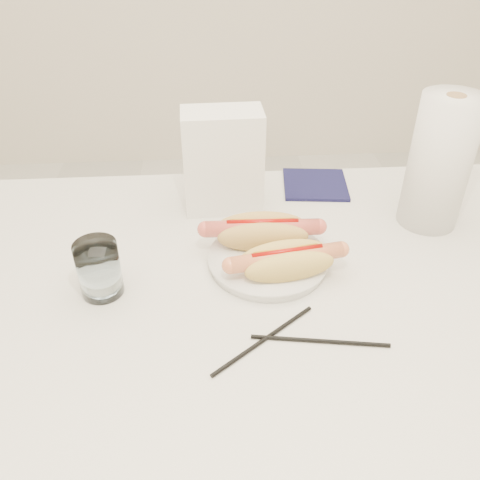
{
  "coord_description": "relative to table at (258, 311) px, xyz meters",
  "views": [
    {
      "loc": [
        -0.08,
        -0.64,
        1.3
      ],
      "look_at": [
        -0.03,
        0.03,
        0.82
      ],
      "focal_mm": 37.92,
      "sensor_mm": 36.0,
      "label": 1
    }
  ],
  "objects": [
    {
      "name": "hotdog_left",
      "position": [
        0.01,
        0.09,
        0.1
      ],
      "size": [
        0.2,
        0.08,
        0.05
      ],
      "rotation": [
        0.0,
        0.0,
        -0.03
      ],
      "color": "tan",
      "rests_on": "plate"
    },
    {
      "name": "chopstick_near",
      "position": [
        -0.0,
        -0.13,
        0.06
      ],
      "size": [
        0.16,
        0.13,
        0.01
      ],
      "primitive_type": "cylinder",
      "rotation": [
        0.0,
        1.57,
        0.66
      ],
      "color": "black",
      "rests_on": "table"
    },
    {
      "name": "table",
      "position": [
        0.0,
        0.0,
        0.0
      ],
      "size": [
        1.2,
        0.8,
        0.75
      ],
      "color": "silver",
      "rests_on": "ground"
    },
    {
      "name": "napkin_box",
      "position": [
        -0.05,
        0.25,
        0.16
      ],
      "size": [
        0.16,
        0.09,
        0.2
      ],
      "primitive_type": "cube",
      "rotation": [
        0.0,
        0.0,
        0.03
      ],
      "color": "white",
      "rests_on": "table"
    },
    {
      "name": "hotdog_right",
      "position": [
        0.05,
        0.01,
        0.1
      ],
      "size": [
        0.19,
        0.1,
        0.05
      ],
      "rotation": [
        0.0,
        0.0,
        0.16
      ],
      "color": "#E2BC58",
      "rests_on": "plate"
    },
    {
      "name": "plate",
      "position": [
        0.02,
        0.05,
        0.07
      ],
      "size": [
        0.21,
        0.21,
        0.02
      ],
      "primitive_type": "cylinder",
      "rotation": [
        0.0,
        0.0,
        0.04
      ],
      "color": "white",
      "rests_on": "table"
    },
    {
      "name": "chopstick_far",
      "position": [
        0.08,
        -0.14,
        0.06
      ],
      "size": [
        0.2,
        0.04,
        0.01
      ],
      "primitive_type": "cylinder",
      "rotation": [
        0.0,
        1.57,
        -0.16
      ],
      "color": "black",
      "rests_on": "table"
    },
    {
      "name": "water_glass",
      "position": [
        -0.26,
        0.0,
        0.11
      ],
      "size": [
        0.07,
        0.07,
        0.09
      ],
      "primitive_type": "cylinder",
      "color": "white",
      "rests_on": "table"
    },
    {
      "name": "navy_napkin",
      "position": [
        0.16,
        0.32,
        0.06
      ],
      "size": [
        0.15,
        0.15,
        0.01
      ],
      "primitive_type": "cube",
      "rotation": [
        0.0,
        0.0,
        -0.1
      ],
      "color": "#111137",
      "rests_on": "table"
    },
    {
      "name": "paper_towel_roll",
      "position": [
        0.35,
        0.17,
        0.19
      ],
      "size": [
        0.12,
        0.12,
        0.25
      ],
      "primitive_type": "cylinder",
      "rotation": [
        0.0,
        0.0,
        0.1
      ],
      "color": "white",
      "rests_on": "table"
    }
  ]
}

